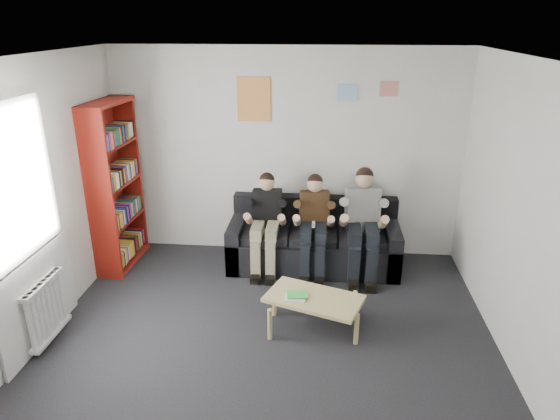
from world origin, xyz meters
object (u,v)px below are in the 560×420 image
coffee_table (314,301)px  person_right (363,225)px  sofa (314,243)px  person_middle (314,225)px  bookshelf (116,186)px  person_left (266,224)px

coffee_table → person_right: (0.55, 1.27, 0.32)m
coffee_table → person_right: bearing=66.6°
sofa → person_middle: size_ratio=1.74×
sofa → person_right: person_right is taller
bookshelf → person_left: 1.92m
bookshelf → person_left: size_ratio=1.71×
bookshelf → person_right: size_ratio=1.59×
sofa → person_right: 0.72m
sofa → person_left: (-0.60, -0.19, 0.32)m
person_middle → bookshelf: bearing=172.0°
person_left → person_right: 1.19m
bookshelf → person_left: (1.87, -0.02, -0.43)m
bookshelf → person_right: bearing=2.4°
person_middle → person_right: bearing=-8.1°
sofa → coffee_table: (0.04, -1.47, 0.04)m
sofa → person_middle: person_middle is taller
sofa → person_left: person_left is taller
bookshelf → person_middle: bookshelf is taller
sofa → person_right: size_ratio=1.61×
person_middle → person_right: size_ratio=0.93×
bookshelf → person_middle: bearing=2.4°
coffee_table → person_left: person_left is taller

